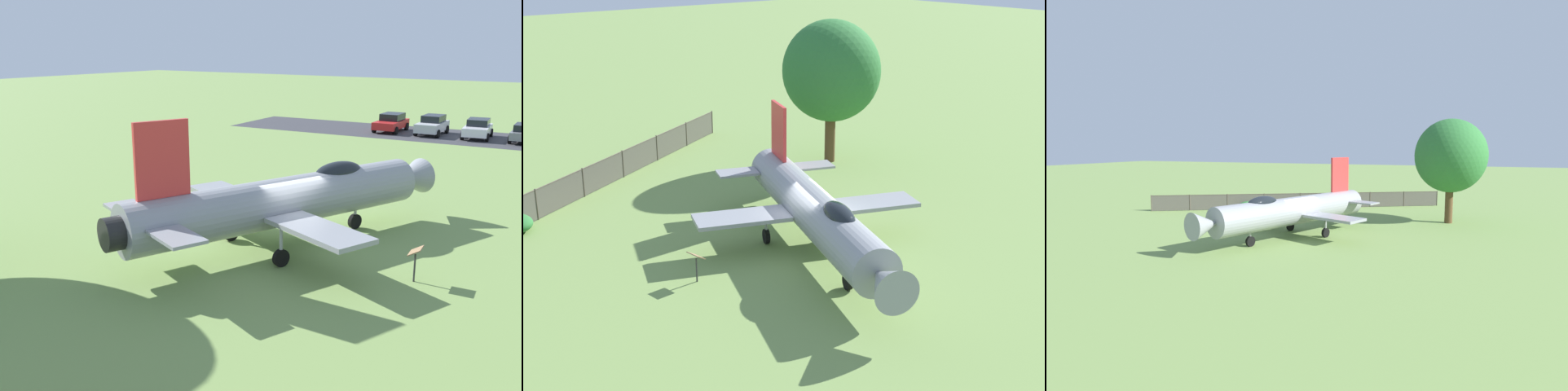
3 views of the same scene
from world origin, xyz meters
The scene contains 5 objects.
ground_plane centered at (0.00, 0.00, 0.00)m, with size 200.00×200.00×0.00m, color #75934C.
display_jet centered at (-0.15, -0.36, 1.72)m, with size 9.08×13.51×4.94m.
shade_tree centered at (8.89, 8.69, 5.00)m, with size 5.20×5.37×7.73m.
perimeter_fence centered at (-4.26, 11.70, 0.76)m, with size 23.29×12.67×1.42m.
info_plaque centered at (-5.12, 0.50, 0.85)m, with size 0.46×0.64×1.14m.
Camera 2 is at (-17.79, -19.95, 11.64)m, focal length 50.47 mm.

